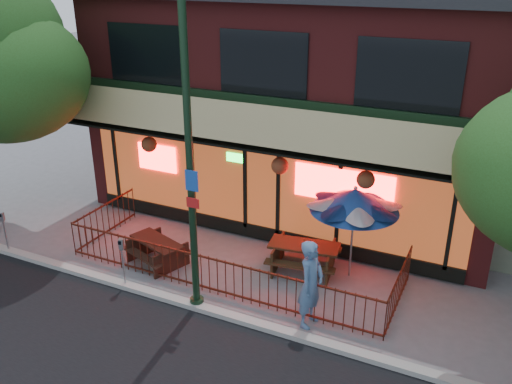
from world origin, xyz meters
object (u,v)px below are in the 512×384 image
(parking_meter_far, at_px, (4,226))
(patio_umbrella, at_px, (355,200))
(street_light, at_px, (191,180))
(parking_meter_near, at_px, (122,255))
(pedestrian, at_px, (311,284))
(picnic_table_right, at_px, (304,253))
(picnic_table_left, at_px, (157,248))

(parking_meter_far, bearing_deg, patio_umbrella, 18.20)
(street_light, bearing_deg, parking_meter_near, -177.77)
(parking_meter_far, bearing_deg, pedestrian, 3.89)
(picnic_table_right, bearing_deg, patio_umbrella, 13.36)
(street_light, bearing_deg, parking_meter_far, -179.26)
(parking_meter_near, bearing_deg, patio_umbrella, 31.00)
(street_light, relative_size, pedestrian, 3.46)
(street_light, bearing_deg, picnic_table_left, 147.59)
(parking_meter_near, bearing_deg, pedestrian, 7.25)
(patio_umbrella, distance_m, parking_meter_near, 5.72)
(picnic_table_right, distance_m, pedestrian, 2.28)
(picnic_table_left, height_order, patio_umbrella, patio_umbrella)
(street_light, relative_size, parking_meter_far, 5.77)
(picnic_table_right, bearing_deg, parking_meter_far, -161.10)
(picnic_table_right, height_order, parking_meter_near, parking_meter_near)
(picnic_table_left, bearing_deg, street_light, -32.41)
(picnic_table_left, relative_size, patio_umbrella, 0.75)
(patio_umbrella, relative_size, parking_meter_near, 1.86)
(patio_umbrella, xyz_separation_m, parking_meter_far, (-8.76, -2.88, -1.28))
(picnic_table_right, bearing_deg, picnic_table_left, -160.20)
(picnic_table_right, xyz_separation_m, patio_umbrella, (1.14, 0.27, 1.60))
(picnic_table_left, relative_size, parking_meter_near, 1.40)
(patio_umbrella, bearing_deg, pedestrian, -95.66)
(street_light, distance_m, picnic_table_left, 3.56)
(pedestrian, xyz_separation_m, parking_meter_far, (-8.53, -0.58, -0.19))
(picnic_table_right, relative_size, pedestrian, 0.97)
(pedestrian, distance_m, parking_meter_near, 4.60)
(pedestrian, bearing_deg, parking_meter_far, 101.14)
(picnic_table_left, xyz_separation_m, parking_meter_far, (-4.01, -1.31, 0.39))
(picnic_table_right, bearing_deg, pedestrian, -65.82)
(parking_meter_far, bearing_deg, street_light, 0.74)
(street_light, height_order, picnic_table_left, street_light)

